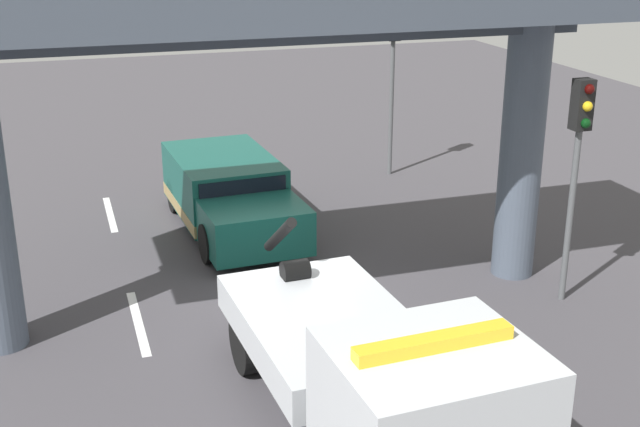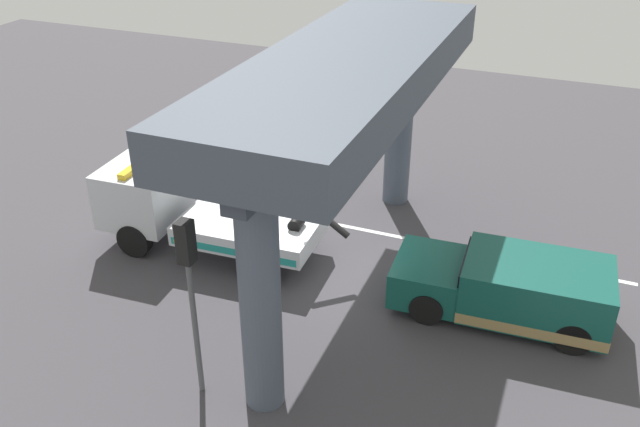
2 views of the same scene
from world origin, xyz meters
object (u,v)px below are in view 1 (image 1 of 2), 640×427
(tow_truck_white, at_px, (379,374))
(towed_van_green, at_px, (230,195))
(traffic_light_near, at_px, (393,54))
(traffic_light_far, at_px, (579,143))

(tow_truck_white, distance_m, towed_van_green, 9.10)
(towed_van_green, relative_size, traffic_light_near, 1.15)
(towed_van_green, distance_m, traffic_light_near, 6.37)
(towed_van_green, height_order, traffic_light_far, traffic_light_far)
(traffic_light_near, relative_size, traffic_light_far, 1.10)
(towed_van_green, distance_m, traffic_light_far, 8.04)
(towed_van_green, bearing_deg, tow_truck_white, 0.27)
(tow_truck_white, height_order, towed_van_green, tow_truck_white)
(tow_truck_white, relative_size, traffic_light_far, 1.74)
(towed_van_green, bearing_deg, traffic_light_far, 41.82)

